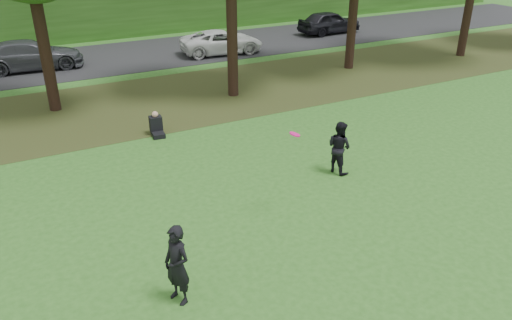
{
  "coord_description": "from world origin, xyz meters",
  "views": [
    {
      "loc": [
        -4.56,
        -6.25,
        6.84
      ],
      "look_at": [
        0.69,
        3.84,
        1.3
      ],
      "focal_mm": 35.0,
      "sensor_mm": 36.0,
      "label": 1
    }
  ],
  "objects_px": {
    "frisbee": "(295,134)",
    "player_right": "(339,147)",
    "player_left": "(177,265)",
    "seated_person": "(156,126)"
  },
  "relations": [
    {
      "from": "frisbee",
      "to": "player_right",
      "type": "bearing_deg",
      "value": 29.73
    },
    {
      "from": "player_right",
      "to": "frisbee",
      "type": "height_order",
      "value": "frisbee"
    },
    {
      "from": "player_right",
      "to": "frisbee",
      "type": "xyz_separation_m",
      "value": [
        -2.43,
        -1.39,
        1.41
      ]
    },
    {
      "from": "player_left",
      "to": "seated_person",
      "type": "distance_m",
      "value": 8.64
    },
    {
      "from": "frisbee",
      "to": "seated_person",
      "type": "bearing_deg",
      "value": 102.81
    },
    {
      "from": "player_right",
      "to": "player_left",
      "type": "bearing_deg",
      "value": 103.98
    },
    {
      "from": "player_left",
      "to": "seated_person",
      "type": "bearing_deg",
      "value": 143.32
    },
    {
      "from": "player_left",
      "to": "player_right",
      "type": "relative_size",
      "value": 1.07
    },
    {
      "from": "player_left",
      "to": "seated_person",
      "type": "xyz_separation_m",
      "value": [
        2.15,
        8.35,
        -0.54
      ]
    },
    {
      "from": "frisbee",
      "to": "seated_person",
      "type": "distance_m",
      "value": 7.04
    }
  ]
}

